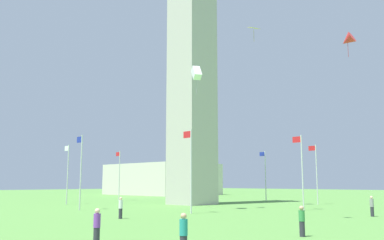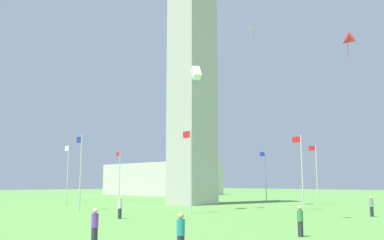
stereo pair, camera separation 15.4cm
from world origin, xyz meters
name	(u,v)px [view 1 (the left image)]	position (x,y,z in m)	size (l,w,h in m)	color
ground_plane	(192,205)	(0.00, 0.00, 0.00)	(260.00, 260.00, 0.00)	#548C3D
obelisk_monument	(192,40)	(0.00, 0.00, 22.38)	(4.92, 4.92, 44.76)	#B7B2A8
flagpole_n	(119,173)	(16.52, 0.00, 4.31)	(1.12, 0.14, 7.84)	silver
flagpole_ne	(68,171)	(11.70, 11.64, 4.31)	(1.12, 0.14, 7.84)	silver
flagpole_e	(81,168)	(0.06, 16.46, 4.31)	(1.12, 0.14, 7.84)	silver
flagpole_se	(191,167)	(-11.58, 11.64, 4.31)	(1.12, 0.14, 7.84)	silver
flagpole_s	(302,168)	(-16.40, 0.00, 4.31)	(1.12, 0.14, 7.84)	silver
flagpole_sw	(316,171)	(-11.58, -11.64, 4.31)	(1.12, 0.14, 7.84)	silver
flagpole_w	(265,173)	(0.06, -16.46, 4.31)	(1.12, 0.14, 7.84)	silver
flagpole_nw	(192,174)	(11.70, -11.64, 4.31)	(1.12, 0.14, 7.84)	silver
person_green_shirt	(302,221)	(-27.91, 19.42, 0.80)	(0.32, 0.32, 1.61)	#2D2D38
person_white_shirt	(121,208)	(-11.80, 19.66, 0.84)	(0.32, 0.32, 1.70)	#2D2D38
person_purple_shirt	(97,227)	(-23.04, 28.92, 0.83)	(0.32, 0.32, 1.67)	#2D2D38
person_gray_shirt	(372,206)	(-24.92, 3.28, 0.85)	(0.32, 0.32, 1.71)	#2D2D38
person_teal_shirt	(184,235)	(-27.96, 28.15, 0.83)	(0.32, 0.32, 1.66)	#2D2D38
kite_white_box	(196,73)	(-9.06, 8.29, 14.46)	(1.68, 1.39, 3.02)	white
kite_red_delta	(348,40)	(-20.52, -3.50, 18.16)	(1.79, 1.46, 2.76)	red
kite_yellow_diamond	(254,28)	(-8.90, -2.25, 22.26)	(1.58, 1.62, 2.03)	yellow
distant_building	(161,179)	(38.15, -27.46, 3.59)	(23.33, 17.96, 7.17)	beige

